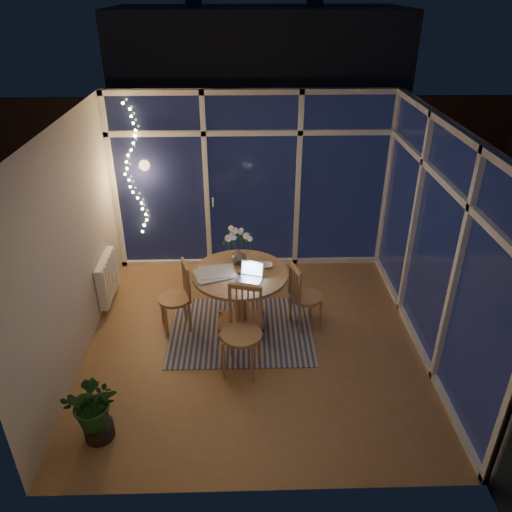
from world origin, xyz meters
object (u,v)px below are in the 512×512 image
dining_table (241,300)px  chair_right (306,295)px  potted_plant (94,407)px  chair_front (241,333)px  laptop (250,272)px  chair_left (174,297)px  flower_vase (239,256)px

dining_table → chair_right: chair_right is taller
potted_plant → chair_front: bearing=33.7°
dining_table → laptop: laptop is taller
laptop → potted_plant: bearing=-115.3°
chair_left → flower_vase: (0.79, 0.23, 0.44)m
laptop → potted_plant: laptop is taller
laptop → potted_plant: size_ratio=0.37×
chair_front → potted_plant: (-1.36, -0.91, -0.13)m
chair_left → chair_front: chair_front is taller
chair_left → potted_plant: bearing=-35.4°
chair_right → chair_front: 1.13m
laptop → flower_vase: size_ratio=1.34×
chair_right → flower_vase: 0.96m
chair_front → flower_vase: chair_front is taller
chair_left → dining_table: bearing=73.0°
chair_right → laptop: bearing=86.1°
chair_right → flower_vase: size_ratio=4.26×
potted_plant → flower_vase: bearing=55.4°
chair_right → flower_vase: flower_vase is taller
dining_table → chair_left: 0.81m
dining_table → laptop: bearing=-57.1°
chair_left → chair_right: bearing=72.5°
dining_table → chair_right: bearing=-0.3°
dining_table → chair_front: 0.82m
dining_table → chair_left: (-0.81, -0.01, 0.06)m
chair_front → laptop: (0.10, 0.63, 0.38)m
chair_left → laptop: 1.03m
chair_right → laptop: (-0.70, -0.17, 0.44)m
laptop → flower_vase: flower_vase is taller
chair_left → potted_plant: chair_left is taller
flower_vase → potted_plant: bearing=-124.6°
flower_vase → dining_table: bearing=-86.0°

